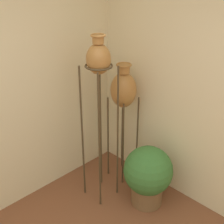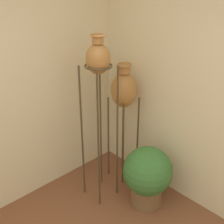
# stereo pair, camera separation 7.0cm
# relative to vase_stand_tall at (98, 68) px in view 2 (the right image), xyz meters

# --- Properties ---
(vase_stand_tall) EXTENTS (0.29, 0.29, 1.87)m
(vase_stand_tall) POSITION_rel_vase_stand_tall_xyz_m (0.00, 0.00, 0.00)
(vase_stand_tall) COLOR #473823
(vase_stand_tall) RESTS_ON ground_plane
(vase_stand_medium) EXTENTS (0.30, 0.30, 1.47)m
(vase_stand_medium) POSITION_rel_vase_stand_tall_xyz_m (0.44, 0.07, -0.40)
(vase_stand_medium) COLOR #473823
(vase_stand_medium) RESTS_ON ground_plane
(potted_plant) EXTENTS (0.54, 0.54, 0.71)m
(potted_plant) POSITION_rel_vase_stand_tall_xyz_m (0.26, -0.47, -1.17)
(potted_plant) COLOR brown
(potted_plant) RESTS_ON ground_plane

